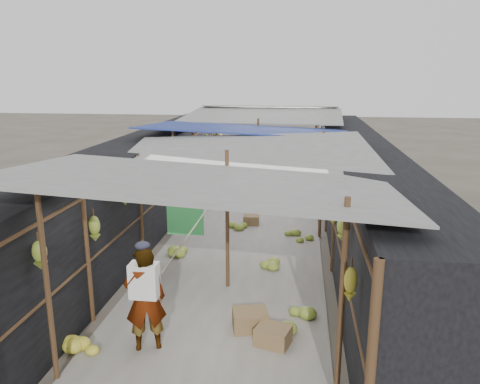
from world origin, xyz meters
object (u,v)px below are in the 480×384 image
at_px(crate_near, 273,336).
at_px(shopper_blue, 249,180).
at_px(vendor_seated, 311,182).
at_px(black_basin, 282,202).
at_px(vendor_elderly, 145,299).

height_order(crate_near, shopper_blue, shopper_blue).
bearing_deg(vendor_seated, shopper_blue, -59.37).
xyz_separation_m(shopper_blue, vendor_seated, (1.87, 1.75, -0.41)).
distance_m(black_basin, vendor_seated, 1.61).
relative_size(black_basin, vendor_seated, 0.67).
bearing_deg(black_basin, shopper_blue, -155.84).
distance_m(shopper_blue, vendor_seated, 2.59).
bearing_deg(vendor_seated, vendor_elderly, -27.54).
height_order(crate_near, vendor_elderly, vendor_elderly).
distance_m(crate_near, black_basin, 7.66).
height_order(vendor_elderly, shopper_blue, shopper_blue).
relative_size(black_basin, vendor_elderly, 0.37).
distance_m(crate_near, vendor_seated, 8.99).
height_order(black_basin, vendor_seated, vendor_seated).
relative_size(crate_near, vendor_elderly, 0.31).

